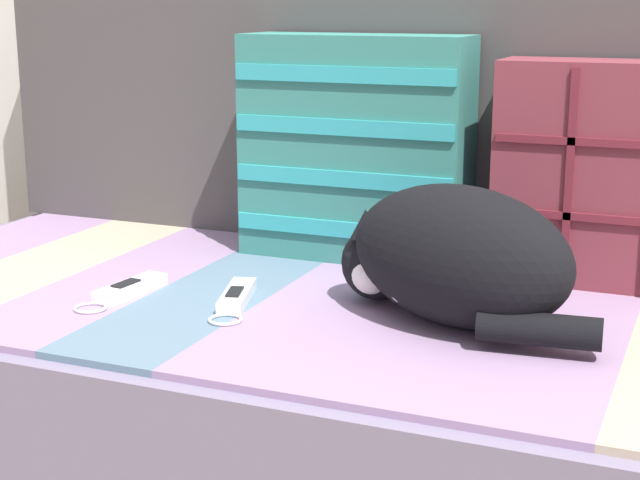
% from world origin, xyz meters
% --- Properties ---
extents(couch, '(1.86, 0.86, 0.43)m').
position_xyz_m(couch, '(0.00, 0.12, 0.21)').
color(couch, brown).
rests_on(couch, ground_plane).
extents(sofa_backrest, '(1.83, 0.14, 0.48)m').
position_xyz_m(sofa_backrest, '(0.00, 0.48, 0.67)').
color(sofa_backrest, '#474242').
rests_on(sofa_backrest, couch).
extents(throw_pillow_quilted, '(0.37, 0.14, 0.35)m').
position_xyz_m(throw_pillow_quilted, '(0.29, 0.33, 0.60)').
color(throw_pillow_quilted, brown).
rests_on(throw_pillow_quilted, couch).
extents(throw_pillow_striped, '(0.39, 0.14, 0.38)m').
position_xyz_m(throw_pillow_striped, '(-0.14, 0.33, 0.62)').
color(throw_pillow_striped, '#337A70').
rests_on(throw_pillow_striped, couch).
extents(sleeping_cat, '(0.40, 0.31, 0.19)m').
position_xyz_m(sleeping_cat, '(0.11, 0.05, 0.52)').
color(sleeping_cat, black).
rests_on(sleeping_cat, couch).
extents(game_remote_near, '(0.06, 0.19, 0.02)m').
position_xyz_m(game_remote_near, '(-0.38, -0.02, 0.44)').
color(game_remote_near, white).
rests_on(game_remote_near, couch).
extents(game_remote_far, '(0.10, 0.19, 0.02)m').
position_xyz_m(game_remote_far, '(-0.21, 0.01, 0.44)').
color(game_remote_far, white).
rests_on(game_remote_far, couch).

